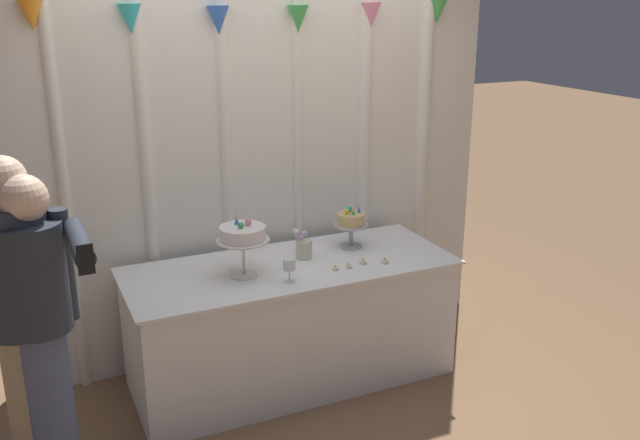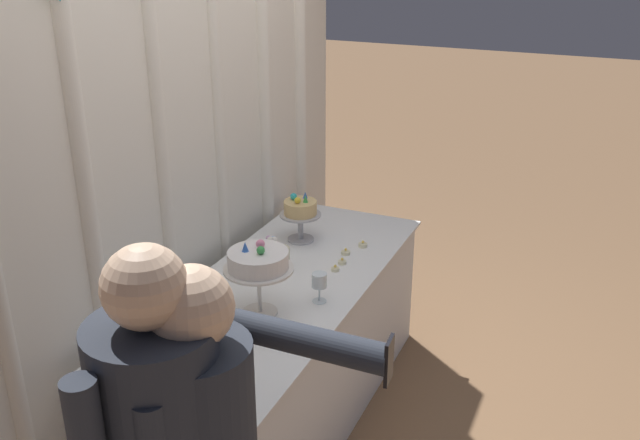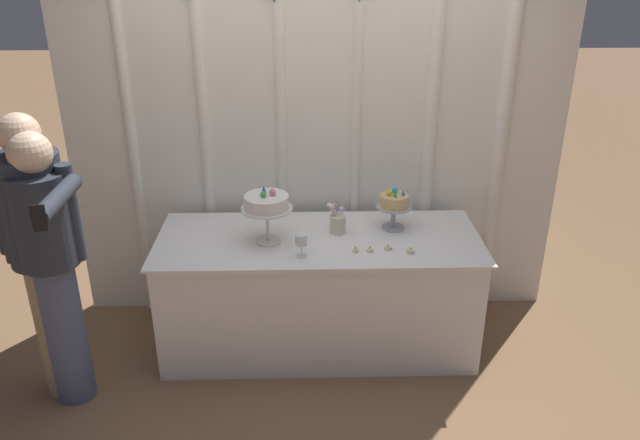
# 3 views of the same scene
# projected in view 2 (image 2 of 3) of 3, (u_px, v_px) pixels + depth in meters

# --- Properties ---
(ground_plane) EXTENTS (24.00, 24.00, 0.00)m
(ground_plane) POSITION_uv_depth(u_px,v_px,m) (303.00, 417.00, 3.62)
(ground_plane) COLOR #846042
(draped_curtain) EXTENTS (3.23, 0.15, 2.55)m
(draped_curtain) POSITION_uv_depth(u_px,v_px,m) (192.00, 158.00, 3.36)
(draped_curtain) COLOR white
(draped_curtain) RESTS_ON ground_plane
(cake_table) EXTENTS (1.97, 0.79, 0.76)m
(cake_table) POSITION_uv_depth(u_px,v_px,m) (284.00, 350.00, 3.51)
(cake_table) COLOR white
(cake_table) RESTS_ON ground_plane
(cake_display_nearleft) EXTENTS (0.30, 0.30, 0.34)m
(cake_display_nearleft) POSITION_uv_depth(u_px,v_px,m) (258.00, 263.00, 2.99)
(cake_display_nearleft) COLOR silver
(cake_display_nearleft) RESTS_ON cake_table
(cake_display_nearright) EXTENTS (0.22, 0.22, 0.27)m
(cake_display_nearright) POSITION_uv_depth(u_px,v_px,m) (300.00, 211.00, 3.74)
(cake_display_nearright) COLOR #B2B2B7
(cake_display_nearright) RESTS_ON cake_table
(wine_glass) EXTENTS (0.07, 0.07, 0.14)m
(wine_glass) POSITION_uv_depth(u_px,v_px,m) (319.00, 281.00, 3.14)
(wine_glass) COLOR silver
(wine_glass) RESTS_ON cake_table
(flower_vase) EXTENTS (0.12, 0.12, 0.19)m
(flower_vase) POSITION_uv_depth(u_px,v_px,m) (279.00, 256.00, 3.46)
(flower_vase) COLOR beige
(flower_vase) RESTS_ON cake_table
(tealight_far_left) EXTENTS (0.04, 0.04, 0.03)m
(tealight_far_left) POSITION_uv_depth(u_px,v_px,m) (335.00, 269.00, 3.46)
(tealight_far_left) COLOR beige
(tealight_far_left) RESTS_ON cake_table
(tealight_near_left) EXTENTS (0.04, 0.04, 0.03)m
(tealight_near_left) POSITION_uv_depth(u_px,v_px,m) (342.00, 262.00, 3.53)
(tealight_near_left) COLOR beige
(tealight_near_left) RESTS_ON cake_table
(tealight_near_right) EXTENTS (0.05, 0.05, 0.03)m
(tealight_near_right) POSITION_uv_depth(u_px,v_px,m) (346.00, 253.00, 3.64)
(tealight_near_right) COLOR beige
(tealight_near_right) RESTS_ON cake_table
(tealight_far_right) EXTENTS (0.05, 0.05, 0.04)m
(tealight_far_right) POSITION_uv_depth(u_px,v_px,m) (363.00, 245.00, 3.72)
(tealight_far_right) COLOR beige
(tealight_far_right) RESTS_ON cake_table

